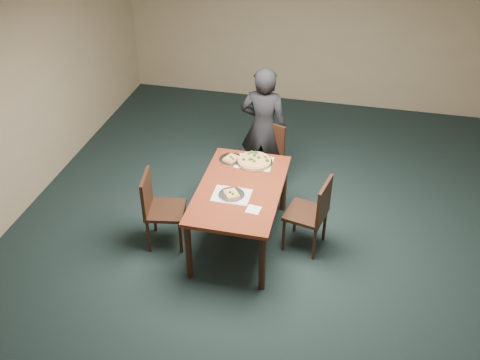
% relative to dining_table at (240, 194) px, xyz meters
% --- Properties ---
extents(ground, '(8.00, 8.00, 0.00)m').
position_rel_dining_table_xyz_m(ground, '(0.25, -0.18, -0.66)').
color(ground, black).
rests_on(ground, ground).
extents(room_shell, '(8.00, 8.00, 8.00)m').
position_rel_dining_table_xyz_m(room_shell, '(0.25, -0.18, 1.08)').
color(room_shell, tan).
rests_on(room_shell, ground).
extents(dining_table, '(0.90, 1.50, 0.75)m').
position_rel_dining_table_xyz_m(dining_table, '(0.00, 0.00, 0.00)').
color(dining_table, '#5B2012').
rests_on(dining_table, ground).
extents(chair_far, '(0.54, 0.54, 0.91)m').
position_rel_dining_table_xyz_m(chair_far, '(0.07, 1.12, -0.14)').
color(chair_far, black).
rests_on(chair_far, ground).
extents(chair_left, '(0.49, 0.49, 0.91)m').
position_rel_dining_table_xyz_m(chair_left, '(-0.88, -0.22, -0.14)').
color(chair_left, black).
rests_on(chair_left, ground).
extents(chair_right, '(0.50, 0.50, 0.91)m').
position_rel_dining_table_xyz_m(chair_right, '(0.80, 0.07, -0.14)').
color(chair_right, black).
rests_on(chair_right, ground).
extents(diner, '(0.61, 0.42, 1.64)m').
position_rel_dining_table_xyz_m(diner, '(0.02, 1.23, 0.16)').
color(diner, black).
rests_on(diner, ground).
extents(placemat_main, '(0.42, 0.32, 0.00)m').
position_rel_dining_table_xyz_m(placemat_main, '(0.05, 0.53, 0.09)').
color(placemat_main, white).
rests_on(placemat_main, dining_table).
extents(placemat_near, '(0.40, 0.30, 0.00)m').
position_rel_dining_table_xyz_m(placemat_near, '(-0.06, -0.16, 0.09)').
color(placemat_near, white).
rests_on(placemat_near, dining_table).
extents(pizza_pan, '(0.43, 0.43, 0.07)m').
position_rel_dining_table_xyz_m(pizza_pan, '(0.05, 0.53, 0.12)').
color(pizza_pan, silver).
rests_on(pizza_pan, dining_table).
extents(slice_plate_near, '(0.28, 0.28, 0.05)m').
position_rel_dining_table_xyz_m(slice_plate_near, '(-0.06, -0.16, 0.11)').
color(slice_plate_near, silver).
rests_on(slice_plate_near, dining_table).
extents(slice_plate_far, '(0.28, 0.28, 0.06)m').
position_rel_dining_table_xyz_m(slice_plate_far, '(-0.23, 0.53, 0.10)').
color(slice_plate_far, silver).
rests_on(slice_plate_far, dining_table).
extents(napkin, '(0.16, 0.16, 0.01)m').
position_rel_dining_table_xyz_m(napkin, '(0.22, -0.35, 0.09)').
color(napkin, white).
rests_on(napkin, dining_table).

